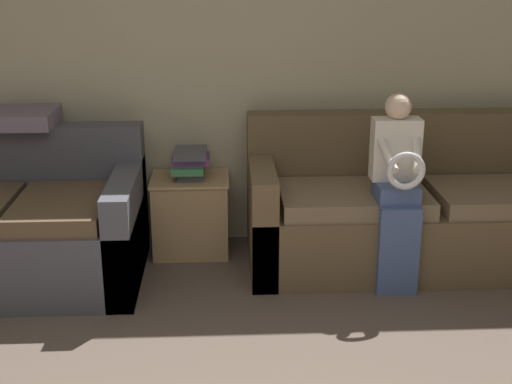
% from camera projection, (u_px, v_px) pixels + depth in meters
% --- Properties ---
extents(wall_back, '(7.24, 0.06, 2.55)m').
position_uv_depth(wall_back, '(219.00, 61.00, 4.82)').
color(wall_back, '#BCB293').
rests_on(wall_back, ground_plane).
extents(couch_main, '(2.29, 0.85, 0.96)m').
position_uv_depth(couch_main, '(422.00, 212.00, 4.70)').
color(couch_main, brown).
rests_on(couch_main, ground_plane).
extents(couch_side, '(1.47, 0.99, 0.91)m').
position_uv_depth(couch_side, '(22.00, 229.00, 4.45)').
color(couch_side, '#4C4C56').
rests_on(couch_side, ground_plane).
extents(child_left_seated, '(0.29, 0.37, 1.19)m').
position_uv_depth(child_left_seated, '(397.00, 185.00, 4.26)').
color(child_left_seated, '#475B8E').
rests_on(child_left_seated, ground_plane).
extents(side_shelf, '(0.52, 0.43, 0.53)m').
position_uv_depth(side_shelf, '(191.00, 214.00, 4.88)').
color(side_shelf, tan).
rests_on(side_shelf, ground_plane).
extents(book_stack, '(0.25, 0.30, 0.19)m').
position_uv_depth(book_stack, '(190.00, 163.00, 4.77)').
color(book_stack, '#4C4C56').
rests_on(book_stack, side_shelf).
extents(throw_pillow, '(0.43, 0.43, 0.10)m').
position_uv_depth(throw_pillow, '(22.00, 118.00, 4.59)').
color(throw_pillow, slate).
rests_on(throw_pillow, couch_side).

